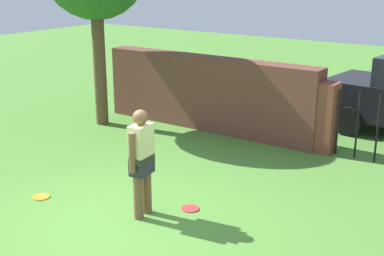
{
  "coord_description": "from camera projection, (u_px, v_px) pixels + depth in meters",
  "views": [
    {
      "loc": [
        4.78,
        -5.01,
        3.53
      ],
      "look_at": [
        0.06,
        1.76,
        1.0
      ],
      "focal_mm": 49.43,
      "sensor_mm": 36.0,
      "label": 1
    }
  ],
  "objects": [
    {
      "name": "frisbee_red",
      "position": [
        190.0,
        209.0,
        8.02
      ],
      "size": [
        0.27,
        0.27,
        0.02
      ],
      "primitive_type": "cylinder",
      "color": "red",
      "rests_on": "ground"
    },
    {
      "name": "frisbee_orange",
      "position": [
        41.0,
        197.0,
        8.43
      ],
      "size": [
        0.27,
        0.27,
        0.02
      ],
      "primitive_type": "cylinder",
      "color": "orange",
      "rests_on": "ground"
    },
    {
      "name": "person",
      "position": [
        142.0,
        158.0,
        7.57
      ],
      "size": [
        0.25,
        0.54,
        1.62
      ],
      "rotation": [
        0.0,
        0.0,
        1.66
      ],
      "color": "brown",
      "rests_on": "ground"
    },
    {
      "name": "brick_wall",
      "position": [
        208.0,
        93.0,
        11.79
      ],
      "size": [
        5.27,
        0.5,
        1.64
      ],
      "primitive_type": "cube",
      "color": "brown",
      "rests_on": "ground"
    },
    {
      "name": "ground_plane",
      "position": [
        118.0,
        223.0,
        7.58
      ],
      "size": [
        40.0,
        40.0,
        0.0
      ],
      "primitive_type": "plane",
      "color": "#4C8433"
    }
  ]
}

